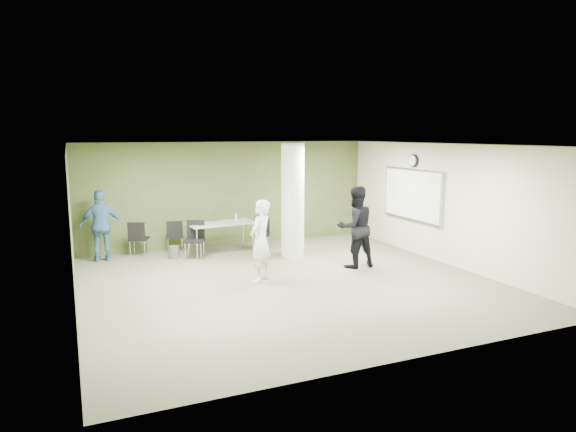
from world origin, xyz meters
name	(u,v)px	position (x,y,z in m)	size (l,w,h in m)	color
floor	(287,282)	(0.00, 0.00, 0.00)	(8.00, 8.00, 0.00)	#4D4D3D
ceiling	(287,145)	(0.00, 0.00, 2.80)	(8.00, 8.00, 0.00)	white
wall_back	(230,194)	(0.00, 4.00, 1.40)	(8.00, 0.02, 2.80)	#3F4D24
wall_left	(71,229)	(-4.00, 0.00, 1.40)	(0.02, 8.00, 2.80)	#3F4D24
wall_right_cream	(446,204)	(4.00, 0.00, 1.40)	(0.02, 8.00, 2.80)	beige
column	(293,201)	(1.00, 2.00, 1.40)	(0.56, 0.56, 2.80)	silver
whiteboard	(412,195)	(3.92, 1.20, 1.50)	(0.05, 2.30, 1.30)	silver
wall_clock	(413,161)	(3.92, 1.20, 2.35)	(0.06, 0.32, 0.32)	black
folding_table	(221,224)	(-0.52, 3.07, 0.74)	(1.73, 0.91, 1.04)	#979791
wastebasket	(174,252)	(-1.73, 3.00, 0.15)	(0.26, 0.26, 0.29)	#4C4C4C
chair_back_left	(138,236)	(-2.51, 3.53, 0.51)	(0.57, 0.57, 0.88)	black
chair_back_right	(175,234)	(-1.60, 3.57, 0.49)	(0.48, 0.48, 0.84)	black
chair_table_left	(195,236)	(-1.25, 2.81, 0.54)	(0.60, 0.60, 0.92)	black
chair_table_right	(262,231)	(0.58, 3.07, 0.50)	(0.56, 0.56, 0.85)	black
woman_white	(261,241)	(-0.46, 0.30, 0.85)	(0.62, 0.41, 1.70)	white
man_black	(355,227)	(1.90, 0.53, 0.93)	(0.90, 0.70, 1.86)	black
man_blue	(102,226)	(-3.35, 3.40, 0.85)	(1.00, 0.42, 1.71)	#3E699B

